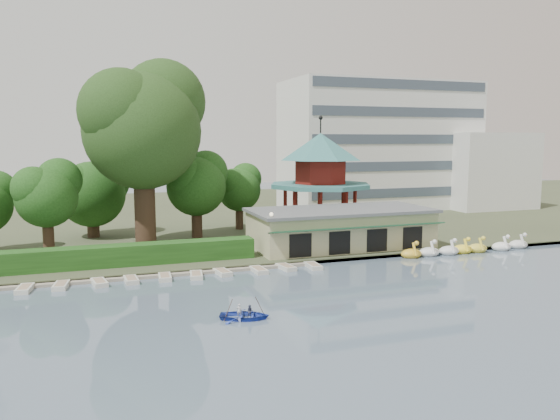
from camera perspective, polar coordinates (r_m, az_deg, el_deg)
name	(u,v)px	position (r m, az deg, el deg)	size (l,w,h in m)	color
ground_plane	(348,331)	(33.49, 7.11, -12.45)	(220.00, 220.00, 0.00)	slate
shore	(192,215)	(82.17, -9.17, -0.51)	(220.00, 70.00, 0.40)	#424930
embankment	(261,266)	(48.92, -1.95, -5.84)	(220.00, 0.60, 0.30)	gray
dock	(122,277)	(46.79, -16.19, -6.78)	(34.00, 1.60, 0.24)	gray
boathouse	(341,227)	(56.37, 6.36, -1.82)	(18.60, 9.39, 3.90)	tan
pavilion	(320,172)	(65.72, 4.22, 4.00)	(12.40, 12.40, 13.50)	tan
office_building	(396,150)	(90.27, 12.05, 6.19)	(38.00, 18.00, 20.00)	silver
hedge	(83,258)	(49.71, -19.91, -4.71)	(30.00, 2.00, 1.80)	#214F18
lamp_post	(271,227)	(50.34, -0.91, -1.76)	(0.36, 0.36, 4.28)	black
big_tree	(144,121)	(56.65, -14.06, 8.98)	(12.79, 11.91, 19.15)	#3A281C
small_trees	(94,191)	(60.38, -18.87, 1.85)	(39.05, 16.66, 9.73)	#3A281C
swan_boats	(465,249)	(58.06, 18.79, -3.88)	(15.36, 2.13, 1.92)	gold
moored_rowboats	(132,280)	(45.48, -15.24, -7.08)	(32.77, 2.75, 0.36)	beige
rowboat_with_passengers	(245,312)	(35.27, -3.72, -10.59)	(5.27, 4.55, 2.01)	#243CA5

